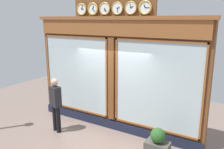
{
  "coord_description": "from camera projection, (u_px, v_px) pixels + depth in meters",
  "views": [
    {
      "loc": [
        -3.46,
        5.77,
        3.4
      ],
      "look_at": [
        0.0,
        0.0,
        1.77
      ],
      "focal_mm": 36.82,
      "sensor_mm": 36.0,
      "label": 1
    }
  ],
  "objects": [
    {
      "name": "planter_shrub",
      "position": [
        158.0,
        135.0,
        5.36
      ],
      "size": [
        0.36,
        0.36,
        0.36
      ],
      "primitive_type": "sphere",
      "color": "#285623",
      "rests_on": "planter_box"
    },
    {
      "name": "shop_facade",
      "position": [
        114.0,
        74.0,
        7.03
      ],
      "size": [
        5.64,
        0.42,
        3.97
      ],
      "color": "brown",
      "rests_on": "ground_plane"
    },
    {
      "name": "pedestrian",
      "position": [
        56.0,
        103.0,
        6.94
      ],
      "size": [
        0.41,
        0.31,
        1.69
      ],
      "color": "black",
      "rests_on": "ground_plane"
    }
  ]
}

